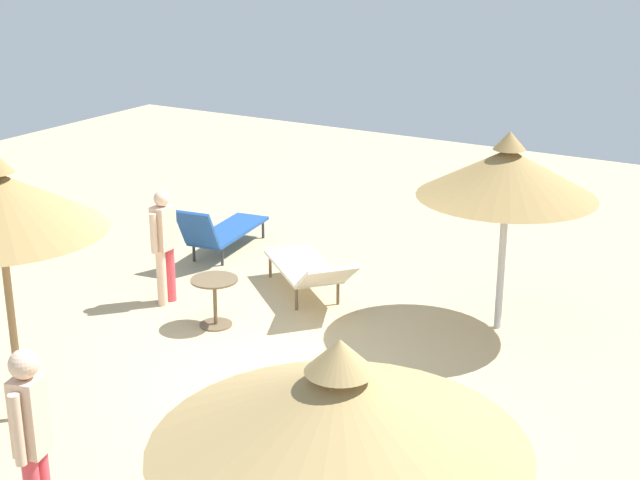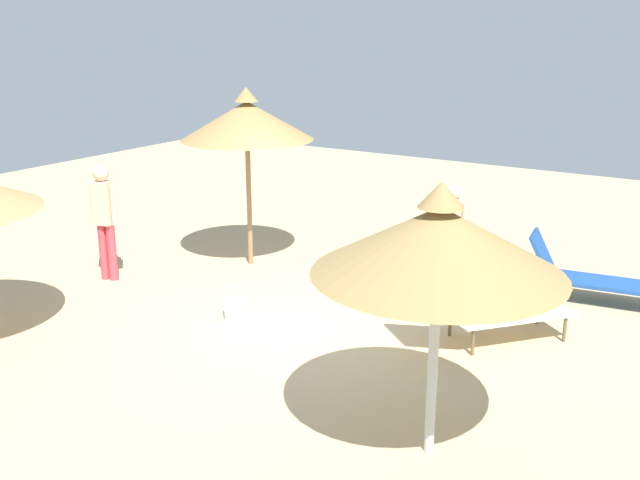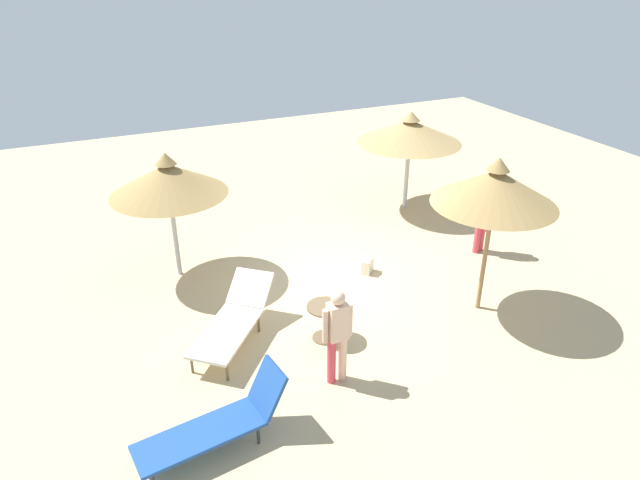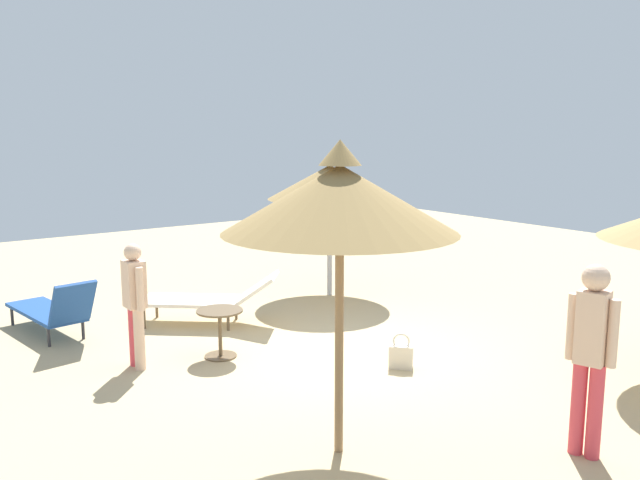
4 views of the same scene
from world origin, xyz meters
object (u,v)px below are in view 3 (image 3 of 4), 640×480
lounge_chair_far_right (234,319)px  parasol_umbrella_edge (410,131)px  person_standing_center (337,332)px  handbag (367,265)px  parasol_umbrella_back (495,187)px  lounge_chair_far_left (219,422)px  parasol_umbrella_near_left (168,179)px  person_standing_near_right (483,208)px  side_table_round (325,316)px

lounge_chair_far_right → parasol_umbrella_edge: bearing=-147.0°
person_standing_center → handbag: (-1.93, -2.61, -0.72)m
parasol_umbrella_back → lounge_chair_far_left: bearing=13.4°
parasol_umbrella_back → lounge_chair_far_left: 5.55m
parasol_umbrella_near_left → person_standing_near_right: bearing=164.7°
parasol_umbrella_near_left → person_standing_near_right: (-6.01, 1.65, -1.00)m
person_standing_center → side_table_round: person_standing_center is taller
parasol_umbrella_near_left → side_table_round: 3.88m
lounge_chair_far_left → person_standing_near_right: 7.10m
parasol_umbrella_near_left → handbag: bearing=156.7°
parasol_umbrella_back → side_table_round: parasol_umbrella_back is taller
handbag → parasol_umbrella_back: bearing=122.5°
lounge_chair_far_left → handbag: (-3.84, -3.12, -0.23)m
person_standing_near_right → lounge_chair_far_left: bearing=24.6°
person_standing_near_right → handbag: person_standing_near_right is taller
handbag → side_table_round: side_table_round is taller
parasol_umbrella_edge → side_table_round: (4.08, 4.10, -1.51)m
lounge_chair_far_right → person_standing_near_right: size_ratio=1.14×
parasol_umbrella_back → person_standing_near_right: bearing=-128.2°
parasol_umbrella_back → lounge_chair_far_right: size_ratio=1.40×
person_standing_center → parasol_umbrella_back: bearing=-167.5°
parasol_umbrella_back → person_standing_center: (3.15, 0.70, -1.44)m
person_standing_near_right → person_standing_center: size_ratio=1.13×
parasol_umbrella_back → lounge_chair_far_left: (5.06, 1.21, -1.93)m
lounge_chair_far_left → person_standing_center: bearing=-165.1°
parasol_umbrella_back → lounge_chair_far_left: parasol_umbrella_back is taller
side_table_round → parasol_umbrella_back: bearing=174.0°
parasol_umbrella_near_left → lounge_chair_far_left: bearing=84.8°
person_standing_near_right → handbag: (2.59, -0.17, -0.85)m
person_standing_near_right → person_standing_center: bearing=28.4°
side_table_round → handbag: bearing=-136.0°
person_standing_center → person_standing_near_right: bearing=-151.6°
parasol_umbrella_back → person_standing_near_right: size_ratio=1.60×
person_standing_center → side_table_round: 1.13m
lounge_chair_far_right → person_standing_near_right: (-5.62, -0.88, 0.59)m
lounge_chair_far_right → handbag: (-3.04, -1.05, -0.26)m
lounge_chair_far_right → parasol_umbrella_back: bearing=168.6°
parasol_umbrella_edge → handbag: (2.41, 2.49, -1.78)m
lounge_chair_far_left → side_table_round: 2.65m
parasol_umbrella_edge → lounge_chair_far_left: bearing=41.9°
side_table_round → lounge_chair_far_left: bearing=34.9°
lounge_chair_far_left → person_standing_center: (-1.91, -0.51, 0.49)m
handbag → person_standing_center: bearing=53.5°
parasol_umbrella_back → parasol_umbrella_edge: 4.57m
lounge_chair_far_left → parasol_umbrella_near_left: bearing=-95.2°
lounge_chair_far_right → person_standing_center: (-1.10, 1.56, 0.46)m
lounge_chair_far_left → lounge_chair_far_right: 2.22m
handbag → side_table_round: bearing=44.0°
parasol_umbrella_near_left → lounge_chair_far_right: (-0.39, 2.53, -1.59)m
lounge_chair_far_left → side_table_round: lounge_chair_far_left is taller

